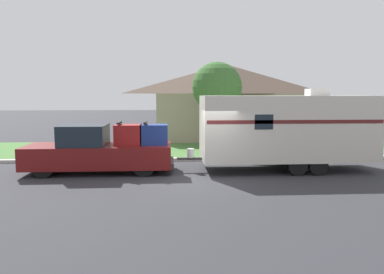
# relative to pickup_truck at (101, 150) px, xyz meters

# --- Properties ---
(ground_plane) EXTENTS (120.00, 120.00, 0.00)m
(ground_plane) POSITION_rel_pickup_truck_xyz_m (4.01, -1.33, -0.89)
(ground_plane) COLOR #2D2D33
(curb_strip) EXTENTS (80.00, 0.30, 0.14)m
(curb_strip) POSITION_rel_pickup_truck_xyz_m (4.01, 2.42, -0.82)
(curb_strip) COLOR beige
(curb_strip) RESTS_ON ground_plane
(lawn_strip) EXTENTS (80.00, 7.00, 0.03)m
(lawn_strip) POSITION_rel_pickup_truck_xyz_m (4.01, 6.07, -0.88)
(lawn_strip) COLOR #477538
(lawn_strip) RESTS_ON ground_plane
(house_across_street) EXTENTS (10.62, 7.25, 5.22)m
(house_across_street) POSITION_rel_pickup_truck_xyz_m (6.88, 11.90, 1.81)
(house_across_street) COLOR gray
(house_across_street) RESTS_ON ground_plane
(pickup_truck) EXTENTS (5.83, 2.00, 2.03)m
(pickup_truck) POSITION_rel_pickup_truck_xyz_m (0.00, 0.00, 0.00)
(pickup_truck) COLOR black
(pickup_truck) RESTS_ON ground_plane
(travel_trailer) EXTENTS (7.92, 2.44, 3.33)m
(travel_trailer) POSITION_rel_pickup_truck_xyz_m (7.50, -0.00, 0.86)
(travel_trailer) COLOR black
(travel_trailer) RESTS_ON ground_plane
(mailbox) EXTENTS (0.48, 0.20, 1.22)m
(mailbox) POSITION_rel_pickup_truck_xyz_m (9.21, 3.49, 0.05)
(mailbox) COLOR brown
(mailbox) RESTS_ON ground_plane
(tree_in_yard) EXTENTS (2.73, 2.73, 4.87)m
(tree_in_yard) POSITION_rel_pickup_truck_xyz_m (5.38, 5.58, 2.60)
(tree_in_yard) COLOR brown
(tree_in_yard) RESTS_ON ground_plane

